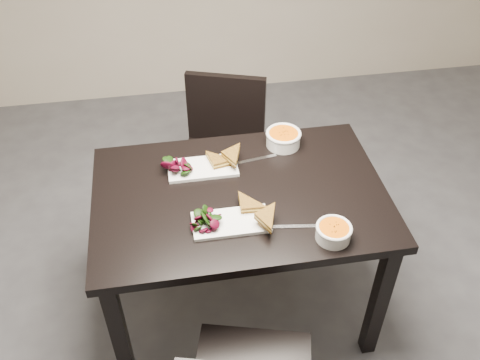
{
  "coord_description": "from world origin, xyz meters",
  "views": [
    {
      "loc": [
        -0.4,
        -1.14,
        2.21
      ],
      "look_at": [
        -0.14,
        0.43,
        0.82
      ],
      "focal_mm": 39.54,
      "sensor_mm": 36.0,
      "label": 1
    }
  ],
  "objects": [
    {
      "name": "table",
      "position": [
        -0.14,
        0.43,
        0.65
      ],
      "size": [
        1.2,
        0.8,
        0.75
      ],
      "color": "black",
      "rests_on": "ground"
    },
    {
      "name": "chair_far",
      "position": [
        -0.12,
        1.1,
        0.48
      ],
      "size": [
        0.53,
        0.53,
        0.85
      ],
      "rotation": [
        0.0,
        0.0,
        -0.32
      ],
      "color": "black",
      "rests_on": "ground"
    },
    {
      "name": "plate_near",
      "position": [
        -0.2,
        0.27,
        0.76
      ],
      "size": [
        0.3,
        0.15,
        0.01
      ],
      "primitive_type": "cube",
      "color": "white",
      "rests_on": "table"
    },
    {
      "name": "sandwich_near",
      "position": [
        -0.14,
        0.28,
        0.79
      ],
      "size": [
        0.15,
        0.12,
        0.05
      ],
      "primitive_type": null,
      "rotation": [
        0.0,
        0.0,
        -0.06
      ],
      "color": "olive",
      "rests_on": "plate_near"
    },
    {
      "name": "salad_near",
      "position": [
        -0.3,
        0.27,
        0.79
      ],
      "size": [
        0.09,
        0.08,
        0.04
      ],
      "primitive_type": null,
      "color": "black",
      "rests_on": "plate_near"
    },
    {
      "name": "soup_bowl_near",
      "position": [
        0.16,
        0.13,
        0.78
      ],
      "size": [
        0.14,
        0.14,
        0.06
      ],
      "color": "white",
      "rests_on": "table"
    },
    {
      "name": "cutlery_near",
      "position": [
        0.03,
        0.21,
        0.75
      ],
      "size": [
        0.18,
        0.04,
        0.0
      ],
      "primitive_type": "cube",
      "rotation": [
        0.0,
        0.0,
        -0.14
      ],
      "color": "silver",
      "rests_on": "table"
    },
    {
      "name": "plate_far",
      "position": [
        -0.27,
        0.61,
        0.76
      ],
      "size": [
        0.3,
        0.15,
        0.01
      ],
      "primitive_type": "cube",
      "color": "white",
      "rests_on": "table"
    },
    {
      "name": "sandwich_far",
      "position": [
        -0.21,
        0.59,
        0.79
      ],
      "size": [
        0.17,
        0.14,
        0.05
      ],
      "primitive_type": null,
      "rotation": [
        0.0,
        0.0,
        0.21
      ],
      "color": "olive",
      "rests_on": "plate_far"
    },
    {
      "name": "salad_far",
      "position": [
        -0.37,
        0.61,
        0.79
      ],
      "size": [
        0.09,
        0.08,
        0.04
      ],
      "primitive_type": null,
      "color": "black",
      "rests_on": "plate_far"
    },
    {
      "name": "soup_bowl_far",
      "position": [
        0.11,
        0.72,
        0.79
      ],
      "size": [
        0.16,
        0.16,
        0.07
      ],
      "color": "white",
      "rests_on": "table"
    },
    {
      "name": "cutlery_far",
      "position": [
        -0.03,
        0.64,
        0.75
      ],
      "size": [
        0.18,
        0.04,
        0.0
      ],
      "primitive_type": "cube",
      "rotation": [
        0.0,
        0.0,
        0.16
      ],
      "color": "silver",
      "rests_on": "table"
    }
  ]
}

